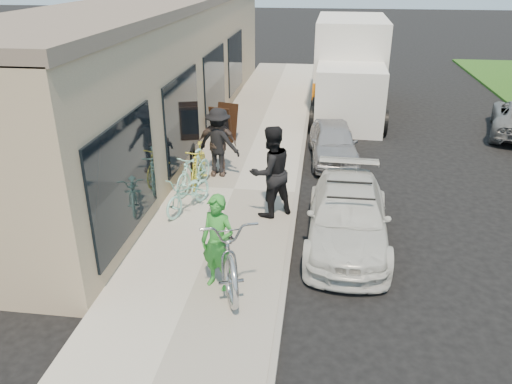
{
  "coord_description": "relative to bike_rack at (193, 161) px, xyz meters",
  "views": [
    {
      "loc": [
        0.02,
        -8.03,
        5.21
      ],
      "look_at": [
        -1.18,
        0.93,
        1.05
      ],
      "focal_mm": 35.0,
      "sensor_mm": 36.0,
      "label": 1
    }
  ],
  "objects": [
    {
      "name": "ground",
      "position": [
        3.07,
        -3.25,
        -0.72
      ],
      "size": [
        120.0,
        120.0,
        0.0
      ],
      "primitive_type": "plane",
      "color": "black",
      "rests_on": "ground"
    },
    {
      "name": "sidewalk",
      "position": [
        1.07,
        -0.25,
        -0.65
      ],
      "size": [
        3.0,
        34.0,
        0.15
      ],
      "primitive_type": "cube",
      "color": "#AFA99D",
      "rests_on": "ground"
    },
    {
      "name": "curb",
      "position": [
        2.62,
        -0.25,
        -0.66
      ],
      "size": [
        0.12,
        34.0,
        0.13
      ],
      "primitive_type": "cube",
      "color": "gray",
      "rests_on": "ground"
    },
    {
      "name": "storefront",
      "position": [
        -2.17,
        4.74,
        1.4
      ],
      "size": [
        3.6,
        20.0,
        4.22
      ],
      "color": "tan",
      "rests_on": "ground"
    },
    {
      "name": "bike_rack",
      "position": [
        0.0,
        0.0,
        0.0
      ],
      "size": [
        0.15,
        0.67,
        0.95
      ],
      "rotation": [
        0.0,
        0.0,
        0.14
      ],
      "color": "black",
      "rests_on": "sidewalk"
    },
    {
      "name": "sandwich_board",
      "position": [
        0.14,
        3.3,
        0.01
      ],
      "size": [
        0.85,
        0.86,
        1.13
      ],
      "rotation": [
        0.0,
        0.0,
        -0.28
      ],
      "color": "black",
      "rests_on": "sidewalk"
    },
    {
      "name": "sedan_white",
      "position": [
        3.75,
        -2.2,
        -0.15
      ],
      "size": [
        1.73,
        4.01,
        1.19
      ],
      "rotation": [
        0.0,
        0.0,
        -0.03
      ],
      "color": "silver",
      "rests_on": "ground"
    },
    {
      "name": "sedan_silver",
      "position": [
        3.5,
        2.47,
        -0.17
      ],
      "size": [
        1.53,
        3.3,
        1.1
      ],
      "primitive_type": "imported",
      "rotation": [
        0.0,
        0.0,
        0.07
      ],
      "color": "#9C9BA0",
      "rests_on": "ground"
    },
    {
      "name": "moving_truck",
      "position": [
        4.08,
        8.25,
        0.77
      ],
      "size": [
        2.69,
        6.87,
        3.35
      ],
      "rotation": [
        0.0,
        0.0,
        -0.02
      ],
      "color": "silver",
      "rests_on": "ground"
    },
    {
      "name": "tandem_bike",
      "position": [
        1.53,
        -3.97,
        0.12
      ],
      "size": [
        1.82,
        2.8,
        1.39
      ],
      "primitive_type": "imported",
      "rotation": [
        0.0,
        0.0,
        0.37
      ],
      "color": "#ACABAE",
      "rests_on": "sidewalk"
    },
    {
      "name": "woman_rider",
      "position": [
        1.52,
        -4.29,
        0.28
      ],
      "size": [
        0.73,
        0.61,
        1.7
      ],
      "primitive_type": "imported",
      "rotation": [
        0.0,
        0.0,
        -0.38
      ],
      "color": "#2D872E",
      "rests_on": "sidewalk"
    },
    {
      "name": "man_standing",
      "position": [
        2.1,
        -1.48,
        0.44
      ],
      "size": [
        1.24,
        1.2,
        2.02
      ],
      "primitive_type": "imported",
      "rotation": [
        0.0,
        0.0,
        3.79
      ],
      "color": "black",
      "rests_on": "sidewalk"
    },
    {
      "name": "cruiser_bike_a",
      "position": [
        0.12,
        -0.42,
        -0.09
      ],
      "size": [
        0.87,
        1.67,
        0.96
      ],
      "primitive_type": "imported",
      "rotation": [
        0.0,
        0.0,
        -0.27
      ],
      "color": "#97E2D3",
      "rests_on": "sidewalk"
    },
    {
      "name": "cruiser_bike_b",
      "position": [
        0.28,
        -1.51,
        -0.16
      ],
      "size": [
        1.08,
        1.67,
        0.83
      ],
      "primitive_type": "imported",
      "rotation": [
        0.0,
        0.0,
        -0.37
      ],
      "color": "#97E2D3",
      "rests_on": "sidewalk"
    },
    {
      "name": "cruiser_bike_c",
      "position": [
        0.13,
        0.01,
        -0.08
      ],
      "size": [
        0.53,
        1.67,
        0.99
      ],
      "primitive_type": "imported",
      "rotation": [
        0.0,
        0.0,
        0.04
      ],
      "color": "yellow",
      "rests_on": "sidewalk"
    },
    {
      "name": "bystander_a",
      "position": [
        0.53,
        0.65,
        0.31
      ],
      "size": [
        1.29,
        0.99,
        1.77
      ],
      "primitive_type": "imported",
      "rotation": [
        0.0,
        0.0,
        2.82
      ],
      "color": "black",
      "rests_on": "sidewalk"
    },
    {
      "name": "bystander_b",
      "position": [
        0.49,
        0.62,
        0.27
      ],
      "size": [
        1.02,
        0.48,
        1.69
      ],
      "primitive_type": "imported",
      "rotation": [
        0.0,
        0.0,
        0.07
      ],
      "color": "brown",
      "rests_on": "sidewalk"
    }
  ]
}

